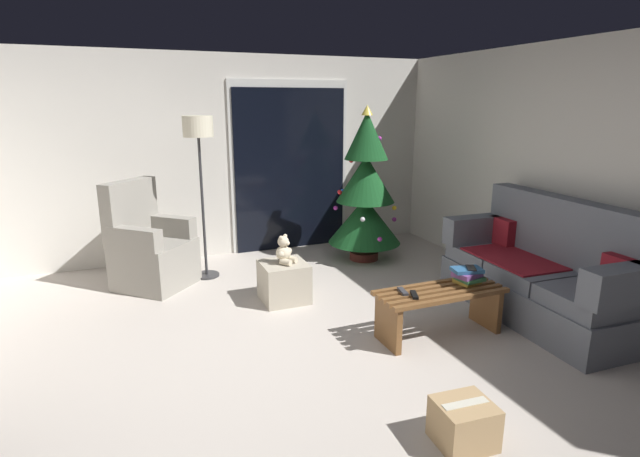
# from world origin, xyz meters

# --- Properties ---
(ground_plane) EXTENTS (7.00, 7.00, 0.00)m
(ground_plane) POSITION_xyz_m (0.00, 0.00, 0.00)
(ground_plane) COLOR #BCB2A8
(wall_back) EXTENTS (5.72, 0.12, 2.50)m
(wall_back) POSITION_xyz_m (0.00, 3.06, 1.25)
(wall_back) COLOR silver
(wall_back) RESTS_ON ground
(wall_right) EXTENTS (0.12, 6.00, 2.50)m
(wall_right) POSITION_xyz_m (2.86, 0.00, 1.25)
(wall_right) COLOR silver
(wall_right) RESTS_ON ground
(patio_door_frame) EXTENTS (1.60, 0.02, 2.20)m
(patio_door_frame) POSITION_xyz_m (0.90, 2.99, 1.10)
(patio_door_frame) COLOR silver
(patio_door_frame) RESTS_ON ground
(patio_door_glass) EXTENTS (1.50, 0.02, 2.10)m
(patio_door_glass) POSITION_xyz_m (0.90, 2.97, 1.05)
(patio_door_glass) COLOR black
(patio_door_glass) RESTS_ON ground
(couch) EXTENTS (0.86, 1.97, 1.08)m
(couch) POSITION_xyz_m (2.32, 0.01, 0.40)
(couch) COLOR slate
(couch) RESTS_ON ground
(coffee_table) EXTENTS (1.10, 0.40, 0.41)m
(coffee_table) POSITION_xyz_m (1.20, 0.01, 0.27)
(coffee_table) COLOR brown
(coffee_table) RESTS_ON ground
(remote_black) EXTENTS (0.10, 0.16, 0.02)m
(remote_black) POSITION_xyz_m (0.92, -0.03, 0.42)
(remote_black) COLOR black
(remote_black) RESTS_ON coffee_table
(remote_graphite) EXTENTS (0.07, 0.16, 0.02)m
(remote_graphite) POSITION_xyz_m (0.87, 0.07, 0.42)
(remote_graphite) COLOR #333338
(remote_graphite) RESTS_ON coffee_table
(book_stack) EXTENTS (0.28, 0.22, 0.14)m
(book_stack) POSITION_xyz_m (1.49, 0.04, 0.49)
(book_stack) COLOR #B79333
(book_stack) RESTS_ON coffee_table
(cell_phone) EXTENTS (0.13, 0.16, 0.01)m
(cell_phone) POSITION_xyz_m (1.51, 0.03, 0.56)
(cell_phone) COLOR black
(cell_phone) RESTS_ON book_stack
(christmas_tree) EXTENTS (0.90, 0.91, 1.89)m
(christmas_tree) POSITION_xyz_m (1.58, 2.13, 0.84)
(christmas_tree) COLOR #4C1E19
(christmas_tree) RESTS_ON ground
(armchair) EXTENTS (0.97, 0.97, 1.13)m
(armchair) POSITION_xyz_m (-0.96, 2.17, 0.40)
(armchair) COLOR gray
(armchair) RESTS_ON ground
(floor_lamp) EXTENTS (0.32, 0.32, 1.78)m
(floor_lamp) POSITION_xyz_m (-0.37, 2.23, 1.51)
(floor_lamp) COLOR #2D2D30
(floor_lamp) RESTS_ON ground
(ottoman) EXTENTS (0.44, 0.44, 0.39)m
(ottoman) POSITION_xyz_m (0.23, 1.23, 0.20)
(ottoman) COLOR #B2A893
(ottoman) RESTS_ON ground
(teddy_bear_cream) EXTENTS (0.21, 0.22, 0.29)m
(teddy_bear_cream) POSITION_xyz_m (0.24, 1.22, 0.51)
(teddy_bear_cream) COLOR beige
(teddy_bear_cream) RESTS_ON ottoman
(cardboard_box_taped_mid_floor) EXTENTS (0.34, 0.31, 0.26)m
(cardboard_box_taped_mid_floor) POSITION_xyz_m (0.53, -1.19, 0.13)
(cardboard_box_taped_mid_floor) COLOR tan
(cardboard_box_taped_mid_floor) RESTS_ON ground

